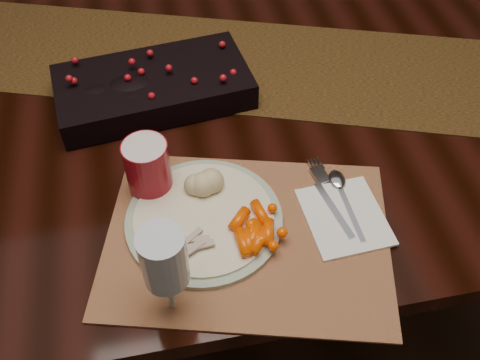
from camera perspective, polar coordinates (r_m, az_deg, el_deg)
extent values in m
plane|color=black|center=(1.69, -2.02, -11.41)|extent=(5.00, 5.00, 0.00)
cube|color=black|center=(1.38, -2.44, -3.77)|extent=(1.80, 1.00, 0.75)
cube|color=#4C2D10|center=(1.21, -1.70, 12.43)|extent=(1.62, 0.84, 0.00)
cube|color=brown|center=(0.88, 0.80, -6.07)|extent=(0.53, 0.45, 0.00)
cylinder|color=#EFE4BE|center=(0.89, -3.87, -4.11)|extent=(0.28, 0.28, 0.01)
cube|color=white|center=(0.92, 11.07, -3.86)|extent=(0.14, 0.16, 0.01)
cylinder|color=maroon|center=(0.91, -9.79, 1.27)|extent=(0.09, 0.09, 0.11)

